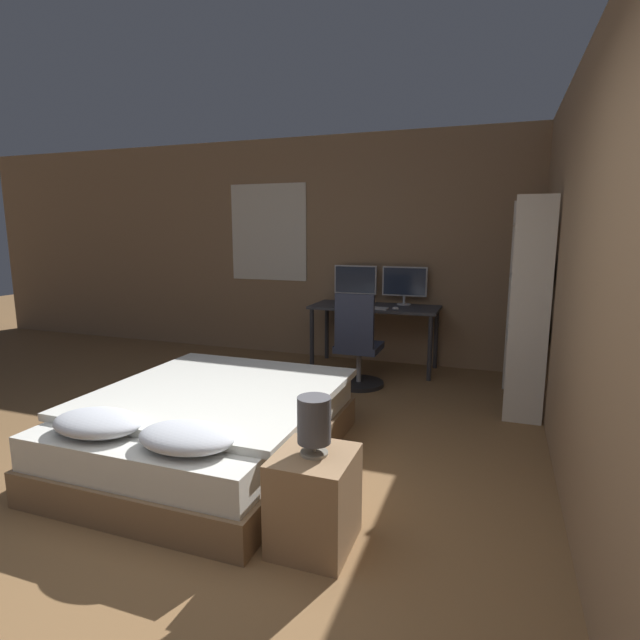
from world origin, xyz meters
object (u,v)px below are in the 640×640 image
(desk, at_px, (375,314))
(computer_mouse, at_px, (395,308))
(keyboard, at_px, (370,308))
(bed, at_px, (210,426))
(monitor_right, at_px, (405,283))
(nightstand, at_px, (314,500))
(bedside_lamp, at_px, (314,421))
(office_chair, at_px, (358,351))
(bookshelf, at_px, (528,297))
(monitor_left, at_px, (355,281))

(desk, height_order, computer_mouse, computer_mouse)
(desk, distance_m, keyboard, 0.23)
(bed, bearing_deg, monitor_right, 74.17)
(nightstand, relative_size, bedside_lamp, 1.67)
(computer_mouse, bearing_deg, bed, -108.05)
(office_chair, bearing_deg, monitor_right, 72.96)
(bed, xyz_separation_m, nightstand, (1.02, -0.66, 0.00))
(nightstand, xyz_separation_m, keyboard, (-0.50, 3.12, 0.50))
(desk, distance_m, bookshelf, 1.82)
(bedside_lamp, distance_m, bookshelf, 2.71)
(computer_mouse, bearing_deg, office_chair, -117.67)
(bedside_lamp, height_order, computer_mouse, bedside_lamp)
(bedside_lamp, relative_size, keyboard, 0.78)
(bed, relative_size, bookshelf, 1.04)
(office_chair, bearing_deg, computer_mouse, 62.33)
(bed, xyz_separation_m, bookshelf, (2.09, 1.80, 0.78))
(monitor_right, relative_size, keyboard, 1.36)
(bed, distance_m, desk, 2.74)
(computer_mouse, xyz_separation_m, office_chair, (-0.27, -0.52, -0.38))
(bookshelf, bearing_deg, monitor_left, 149.99)
(bookshelf, bearing_deg, office_chair, 175.22)
(bed, bearing_deg, bookshelf, 40.82)
(bedside_lamp, relative_size, monitor_right, 0.58)
(monitor_right, height_order, keyboard, monitor_right)
(nightstand, xyz_separation_m, desk, (-0.50, 3.33, 0.40))
(bedside_lamp, distance_m, monitor_left, 3.64)
(office_chair, bearing_deg, desk, 90.38)
(bed, relative_size, bedside_lamp, 6.54)
(computer_mouse, bearing_deg, bookshelf, -26.96)
(keyboard, bearing_deg, bedside_lamp, -80.84)
(nightstand, bearing_deg, monitor_left, 102.69)
(bedside_lamp, distance_m, desk, 3.37)
(bed, xyz_separation_m, desk, (0.52, 2.66, 0.40))
(bedside_lamp, distance_m, office_chair, 2.66)
(bedside_lamp, distance_m, computer_mouse, 3.13)
(desk, bearing_deg, office_chair, -89.62)
(desk, relative_size, monitor_left, 2.80)
(office_chair, bearing_deg, bookshelf, -4.78)
(keyboard, height_order, office_chair, office_chair)
(nightstand, distance_m, keyboard, 3.20)
(computer_mouse, height_order, bookshelf, bookshelf)
(bed, xyz_separation_m, computer_mouse, (0.80, 2.45, 0.51))
(keyboard, bearing_deg, computer_mouse, 0.00)
(bedside_lamp, distance_m, keyboard, 3.16)
(bedside_lamp, bearing_deg, monitor_left, 102.69)
(keyboard, distance_m, office_chair, 0.64)
(desk, xyz_separation_m, monitor_left, (-0.29, 0.21, 0.34))
(bed, bearing_deg, bedside_lamp, -32.99)
(monitor_left, xyz_separation_m, bookshelf, (1.86, -1.07, 0.03))
(bedside_lamp, bearing_deg, office_chair, 100.86)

